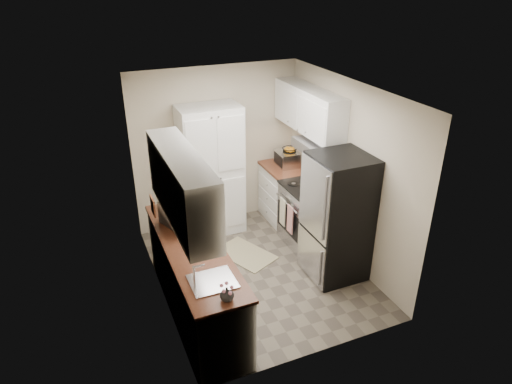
{
  "coord_description": "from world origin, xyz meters",
  "views": [
    {
      "loc": [
        -2.03,
        -4.71,
        3.75
      ],
      "look_at": [
        0.04,
        0.15,
        1.14
      ],
      "focal_mm": 32.0,
      "sensor_mm": 36.0,
      "label": 1
    }
  ],
  "objects_px": {
    "microwave": "(182,215)",
    "toaster_oven": "(287,158)",
    "electric_range": "(308,214)",
    "refrigerator": "(337,217)",
    "wine_bottle": "(170,203)",
    "pantry_cabinet": "(211,171)"
  },
  "relations": [
    {
      "from": "microwave",
      "to": "wine_bottle",
      "type": "relative_size",
      "value": 1.51
    },
    {
      "from": "electric_range",
      "to": "refrigerator",
      "type": "height_order",
      "value": "refrigerator"
    },
    {
      "from": "wine_bottle",
      "to": "toaster_oven",
      "type": "distance_m",
      "value": 2.26
    },
    {
      "from": "microwave",
      "to": "toaster_oven",
      "type": "height_order",
      "value": "microwave"
    },
    {
      "from": "pantry_cabinet",
      "to": "electric_range",
      "type": "bearing_deg",
      "value": -38.22
    },
    {
      "from": "microwave",
      "to": "toaster_oven",
      "type": "distance_m",
      "value": 2.34
    },
    {
      "from": "pantry_cabinet",
      "to": "wine_bottle",
      "type": "xyz_separation_m",
      "value": [
        -0.84,
        -0.94,
        0.09
      ]
    },
    {
      "from": "refrigerator",
      "to": "wine_bottle",
      "type": "xyz_separation_m",
      "value": [
        -1.98,
        0.78,
        0.24
      ]
    },
    {
      "from": "microwave",
      "to": "refrigerator",
      "type": "bearing_deg",
      "value": -125.45
    },
    {
      "from": "microwave",
      "to": "wine_bottle",
      "type": "bearing_deg",
      "value": -8.89
    },
    {
      "from": "toaster_oven",
      "to": "microwave",
      "type": "bearing_deg",
      "value": -146.96
    },
    {
      "from": "pantry_cabinet",
      "to": "microwave",
      "type": "bearing_deg",
      "value": -121.58
    },
    {
      "from": "wine_bottle",
      "to": "microwave",
      "type": "bearing_deg",
      "value": -77.2
    },
    {
      "from": "electric_range",
      "to": "microwave",
      "type": "distance_m",
      "value": 2.06
    },
    {
      "from": "wine_bottle",
      "to": "toaster_oven",
      "type": "xyz_separation_m",
      "value": [
        2.08,
        0.88,
        -0.05
      ]
    },
    {
      "from": "wine_bottle",
      "to": "pantry_cabinet",
      "type": "bearing_deg",
      "value": 48.12
    },
    {
      "from": "refrigerator",
      "to": "toaster_oven",
      "type": "height_order",
      "value": "refrigerator"
    },
    {
      "from": "refrigerator",
      "to": "wine_bottle",
      "type": "relative_size",
      "value": 5.0
    },
    {
      "from": "wine_bottle",
      "to": "toaster_oven",
      "type": "height_order",
      "value": "wine_bottle"
    },
    {
      "from": "wine_bottle",
      "to": "toaster_oven",
      "type": "bearing_deg",
      "value": 22.8
    },
    {
      "from": "electric_range",
      "to": "toaster_oven",
      "type": "distance_m",
      "value": 1.03
    },
    {
      "from": "pantry_cabinet",
      "to": "refrigerator",
      "type": "xyz_separation_m",
      "value": [
        1.14,
        -1.73,
        -0.15
      ]
    }
  ]
}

